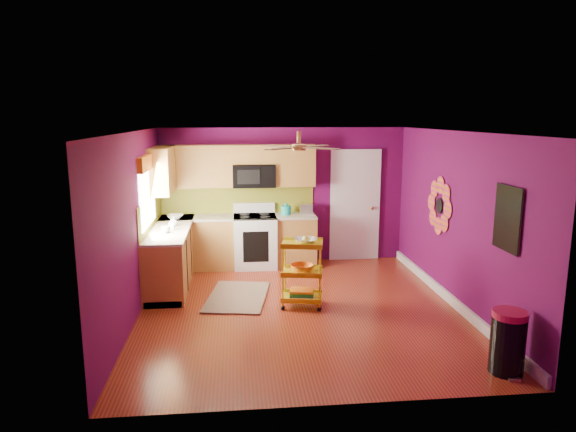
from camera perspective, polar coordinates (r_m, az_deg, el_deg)
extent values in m
plane|color=maroon|center=(7.45, 1.33, -10.24)|extent=(5.00, 5.00, 0.00)
cube|color=#580A47|center=(9.54, -0.50, 2.29)|extent=(4.50, 0.04, 2.50)
cube|color=#580A47|center=(4.70, 5.22, -7.04)|extent=(4.50, 0.04, 2.50)
cube|color=#580A47|center=(7.17, -16.77, -1.13)|extent=(0.04, 5.00, 2.50)
cube|color=#580A47|center=(7.70, 18.23, -0.40)|extent=(0.04, 5.00, 2.50)
cube|color=silver|center=(6.94, 1.42, 9.36)|extent=(4.50, 5.00, 0.04)
cube|color=white|center=(7.99, 17.52, -8.72)|extent=(0.05, 4.90, 0.14)
cube|color=olive|center=(8.61, -12.84, -4.42)|extent=(0.60, 2.30, 0.90)
cube|color=olive|center=(9.36, -5.52, -2.93)|extent=(2.80, 0.60, 0.90)
cube|color=beige|center=(8.49, -12.98, -1.36)|extent=(0.63, 2.30, 0.04)
cube|color=beige|center=(9.26, -5.57, -0.11)|extent=(2.80, 0.63, 0.04)
cube|color=black|center=(8.72, -12.73, -6.95)|extent=(0.54, 2.30, 0.10)
cube|color=black|center=(9.46, -5.47, -5.28)|extent=(2.80, 0.54, 0.10)
cube|color=white|center=(9.33, -3.67, -2.88)|extent=(0.76, 0.66, 0.92)
cube|color=black|center=(9.23, -3.71, -0.08)|extent=(0.76, 0.62, 0.03)
cube|color=white|center=(9.49, -3.78, 0.93)|extent=(0.76, 0.06, 0.18)
cube|color=black|center=(9.02, -3.59, -3.44)|extent=(0.45, 0.02, 0.55)
cube|color=olive|center=(9.29, -10.27, 5.45)|extent=(1.32, 0.33, 0.75)
cube|color=olive|center=(9.32, 0.75, 5.64)|extent=(0.72, 0.33, 0.75)
cube|color=olive|center=(9.25, -3.84, 6.85)|extent=(0.76, 0.33, 0.34)
cube|color=olive|center=(8.86, -13.71, 5.05)|extent=(0.33, 1.30, 0.75)
cube|color=black|center=(9.25, -3.80, 4.49)|extent=(0.76, 0.38, 0.40)
cube|color=olive|center=(9.49, -5.61, 1.86)|extent=(2.80, 0.01, 0.51)
cube|color=olive|center=(8.48, -15.00, 0.42)|extent=(0.01, 2.30, 0.51)
cube|color=white|center=(8.13, -15.38, 2.49)|extent=(0.03, 1.20, 1.00)
cube|color=orange|center=(8.07, -15.34, 5.80)|extent=(0.08, 1.35, 0.22)
cube|color=white|center=(9.77, 7.42, 1.06)|extent=(0.85, 0.04, 2.05)
cube|color=white|center=(9.75, 7.45, 1.04)|extent=(0.95, 0.02, 2.15)
sphere|color=#BF8C3F|center=(9.80, 9.32, 0.89)|extent=(0.07, 0.07, 0.07)
cylinder|color=black|center=(8.21, 16.46, 1.11)|extent=(0.01, 0.24, 0.24)
cube|color=#189C87|center=(6.41, 23.27, -0.25)|extent=(0.03, 0.52, 0.72)
cube|color=black|center=(6.40, 23.15, -0.25)|extent=(0.01, 0.56, 0.76)
cylinder|color=#BF8C3F|center=(7.14, 1.22, 8.76)|extent=(0.06, 0.06, 0.16)
cylinder|color=#BF8C3F|center=(7.15, 1.21, 7.64)|extent=(0.20, 0.20, 0.08)
cube|color=#4C2D19|center=(7.45, 3.03, 7.77)|extent=(0.47, 0.47, 0.01)
cube|color=#4C2D19|center=(7.39, -1.14, 7.76)|extent=(0.47, 0.47, 0.01)
cube|color=#4C2D19|center=(6.85, -0.76, 7.50)|extent=(0.47, 0.47, 0.01)
cube|color=#4C2D19|center=(6.92, 3.72, 7.51)|extent=(0.47, 0.47, 0.01)
cube|color=black|center=(7.91, -5.63, -8.91)|extent=(1.06, 1.50, 0.02)
cylinder|color=yellow|center=(7.23, -0.58, -6.79)|extent=(0.03, 0.03, 0.90)
cylinder|color=yellow|center=(7.20, 3.54, -6.88)|extent=(0.03, 0.03, 0.90)
cylinder|color=yellow|center=(7.57, -0.32, -5.96)|extent=(0.03, 0.03, 0.90)
cylinder|color=yellow|center=(7.54, 3.61, -6.05)|extent=(0.03, 0.03, 0.90)
sphere|color=black|center=(7.38, -0.58, -10.18)|extent=(0.06, 0.06, 0.06)
sphere|color=black|center=(7.36, 3.50, -10.28)|extent=(0.06, 0.06, 0.06)
sphere|color=black|center=(7.72, -0.32, -9.22)|extent=(0.06, 0.06, 0.06)
sphere|color=black|center=(7.69, 3.57, -9.31)|extent=(0.06, 0.06, 0.06)
cube|color=yellow|center=(7.26, 1.58, -3.20)|extent=(0.65, 0.52, 0.03)
cube|color=yellow|center=(7.38, 1.56, -6.30)|extent=(0.65, 0.52, 0.03)
cube|color=yellow|center=(7.50, 1.54, -9.06)|extent=(0.65, 0.52, 0.03)
imported|color=beige|center=(7.25, 1.99, -2.79)|extent=(0.37, 0.37, 0.08)
sphere|color=yellow|center=(7.24, 2.00, -2.61)|extent=(0.11, 0.11, 0.11)
imported|color=orange|center=(7.36, 1.56, -5.80)|extent=(0.38, 0.38, 0.10)
cube|color=navy|center=(7.49, 1.55, -8.80)|extent=(0.38, 0.31, 0.04)
cube|color=#267233|center=(7.47, 1.55, -8.51)|extent=(0.38, 0.31, 0.04)
cube|color=orange|center=(7.46, 1.55, -8.27)|extent=(0.38, 0.31, 0.03)
cylinder|color=black|center=(6.09, 23.20, -13.05)|extent=(0.43, 0.43, 0.62)
cylinder|color=#A3173A|center=(5.96, 23.46, -9.99)|extent=(0.36, 0.36, 0.07)
cube|color=beige|center=(6.07, 23.84, -16.25)|extent=(0.13, 0.09, 0.03)
cylinder|color=#15A196|center=(9.33, -0.22, 0.65)|extent=(0.18, 0.18, 0.16)
sphere|color=#15A196|center=(9.31, -0.22, 1.26)|extent=(0.06, 0.06, 0.06)
cube|color=beige|center=(9.41, 2.05, 0.80)|extent=(0.22, 0.15, 0.18)
imported|color=#EA3F72|center=(8.27, -12.80, -0.87)|extent=(0.09, 0.09, 0.19)
imported|color=white|center=(8.54, -12.56, -0.62)|extent=(0.12, 0.12, 0.15)
imported|color=white|center=(9.17, -12.43, -0.08)|extent=(0.29, 0.29, 0.07)
imported|color=white|center=(8.09, -13.44, -1.48)|extent=(0.13, 0.13, 0.10)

